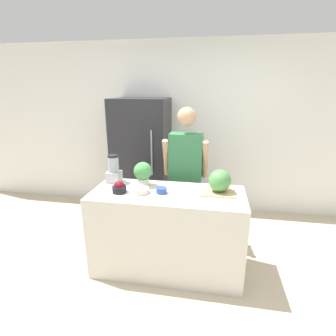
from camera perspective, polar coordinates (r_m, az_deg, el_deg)
name	(u,v)px	position (r m, az deg, el deg)	size (l,w,h in m)	color
ground_plane	(162,288)	(2.87, -1.41, -24.65)	(14.00, 14.00, 0.00)	beige
wall_back	(186,129)	(4.17, 3.98, 8.55)	(8.00, 0.06, 2.60)	white
counter_island	(167,231)	(2.87, -0.12, -13.60)	(1.57, 0.67, 0.89)	beige
refrigerator	(142,158)	(3.99, -5.68, 2.08)	(0.79, 0.70, 1.77)	#232328
person	(185,175)	(3.24, 3.82, -1.51)	(0.54, 0.27, 1.71)	gray
cutting_board	(218,192)	(2.71, 10.78, -5.14)	(0.35, 0.27, 0.01)	tan
watermelon	(220,181)	(2.68, 11.18, -2.72)	(0.23, 0.23, 0.23)	#4C8C47
bowl_cherries	(119,188)	(2.70, -10.56, -4.25)	(0.14, 0.14, 0.12)	black
bowl_cream	(141,190)	(2.67, -5.99, -4.75)	(0.17, 0.17, 0.09)	beige
bowl_small_blue	(161,190)	(2.65, -1.43, -4.89)	(0.11, 0.11, 0.06)	#334C9E
blender	(114,170)	(2.99, -11.73, -0.45)	(0.15, 0.15, 0.31)	#B7B7BC
potted_plant	(143,173)	(2.83, -5.49, -1.00)	(0.20, 0.20, 0.26)	beige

